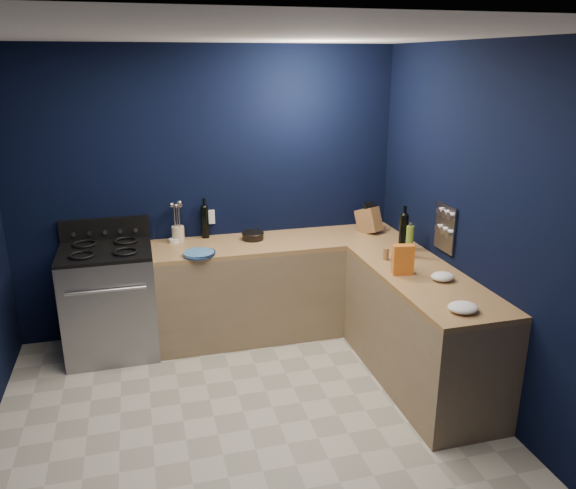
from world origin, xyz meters
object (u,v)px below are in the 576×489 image
object	(u,v)px
knife_block	(369,220)
crouton_bag	(403,260)
gas_range	(110,303)
plate_stack	(199,254)
utensil_crock	(178,234)

from	to	relation	value
knife_block	crouton_bag	size ratio (longest dim) A/B	0.99
gas_range	plate_stack	bearing A→B (deg)	-16.17
gas_range	plate_stack	xyz separation A→B (m)	(0.76, -0.22, 0.46)
knife_block	crouton_bag	bearing A→B (deg)	-127.55
utensil_crock	crouton_bag	xyz separation A→B (m)	(1.59, -1.28, 0.05)
utensil_crock	knife_block	size ratio (longest dim) A/B	0.61
utensil_crock	gas_range	bearing A→B (deg)	-160.20
plate_stack	crouton_bag	distance (m)	1.68
plate_stack	utensil_crock	world-z (taller)	utensil_crock
plate_stack	knife_block	xyz separation A→B (m)	(1.64, 0.26, 0.10)
knife_block	plate_stack	bearing A→B (deg)	160.87
utensil_crock	crouton_bag	world-z (taller)	crouton_bag
knife_block	crouton_bag	xyz separation A→B (m)	(-0.18, -1.09, 0.00)
utensil_crock	crouton_bag	bearing A→B (deg)	-38.76
crouton_bag	utensil_crock	bearing A→B (deg)	151.65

